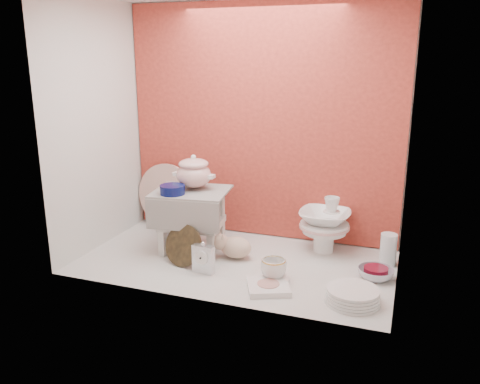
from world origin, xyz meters
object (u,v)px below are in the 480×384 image
object	(u,v)px
gold_rim_teacup	(274,269)
crystal_bowl	(376,274)
porcelain_tower	(324,224)
dinner_plate_stack	(353,295)
blue_white_vase	(176,212)
soup_tureen	(194,172)
floral_platter	(167,196)
plush_pig	(236,247)
step_stool	(192,220)
mantel_clock	(203,258)

from	to	relation	value
gold_rim_teacup	crystal_bowl	xyz separation A→B (m)	(0.52, 0.20, -0.04)
porcelain_tower	dinner_plate_stack	bearing A→B (deg)	-67.39
dinner_plate_stack	crystal_bowl	bearing A→B (deg)	74.87
blue_white_vase	porcelain_tower	xyz separation A→B (m)	(1.02, -0.03, 0.04)
soup_tureen	floral_platter	xyz separation A→B (m)	(-0.35, 0.29, -0.26)
blue_white_vase	plush_pig	size ratio (longest dim) A/B	1.14
plush_pig	gold_rim_teacup	xyz separation A→B (m)	(0.29, -0.21, -0.01)
blue_white_vase	gold_rim_teacup	xyz separation A→B (m)	(0.84, -0.52, -0.07)
floral_platter	crystal_bowl	world-z (taller)	floral_platter
porcelain_tower	blue_white_vase	bearing A→B (deg)	178.52
floral_platter	porcelain_tower	distance (m)	1.12
blue_white_vase	dinner_plate_stack	distance (m)	1.42
step_stool	floral_platter	bearing A→B (deg)	128.22
plush_pig	mantel_clock	bearing A→B (deg)	-104.98
floral_platter	crystal_bowl	size ratio (longest dim) A/B	2.35
floral_platter	dinner_plate_stack	xyz separation A→B (m)	(1.37, -0.69, -0.19)
crystal_bowl	porcelain_tower	size ratio (longest dim) A/B	0.54
plush_pig	porcelain_tower	xyz separation A→B (m)	(0.47, 0.29, 0.10)
plush_pig	step_stool	bearing A→B (deg)	179.49
blue_white_vase	porcelain_tower	bearing A→B (deg)	-1.48
soup_tureen	plush_pig	xyz separation A→B (m)	(0.30, -0.08, -0.42)
blue_white_vase	crystal_bowl	world-z (taller)	blue_white_vase
soup_tureen	plush_pig	world-z (taller)	soup_tureen
step_stool	crystal_bowl	distance (m)	1.12
floral_platter	dinner_plate_stack	world-z (taller)	floral_platter
floral_platter	plush_pig	size ratio (longest dim) A/B	1.86
dinner_plate_stack	crystal_bowl	size ratio (longest dim) A/B	1.41
gold_rim_teacup	step_stool	bearing A→B (deg)	157.38
step_stool	gold_rim_teacup	xyz separation A→B (m)	(0.59, -0.25, -0.12)
floral_platter	plush_pig	bearing A→B (deg)	-29.98
blue_white_vase	crystal_bowl	bearing A→B (deg)	-13.36
plush_pig	gold_rim_teacup	world-z (taller)	plush_pig
floral_platter	plush_pig	world-z (taller)	floral_platter
plush_pig	porcelain_tower	bearing A→B (deg)	38.29
soup_tureen	crystal_bowl	size ratio (longest dim) A/B	1.31
mantel_clock	porcelain_tower	bearing A→B (deg)	49.44
soup_tureen	floral_platter	distance (m)	0.53
step_stool	mantel_clock	world-z (taller)	step_stool
soup_tureen	step_stool	bearing A→B (deg)	-88.32
floral_platter	blue_white_vase	xyz separation A→B (m)	(0.10, -0.06, -0.09)
dinner_plate_stack	gold_rim_teacup	bearing A→B (deg)	165.58
dinner_plate_stack	crystal_bowl	xyz separation A→B (m)	(0.08, 0.31, -0.01)
gold_rim_teacup	blue_white_vase	bearing A→B (deg)	148.14
blue_white_vase	crystal_bowl	distance (m)	1.40
blue_white_vase	mantel_clock	size ratio (longest dim) A/B	1.52
floral_platter	dinner_plate_stack	size ratio (longest dim) A/B	1.67
gold_rim_teacup	crystal_bowl	distance (m)	0.55
plush_pig	dinner_plate_stack	xyz separation A→B (m)	(0.72, -0.32, -0.03)
porcelain_tower	crystal_bowl	bearing A→B (deg)	-41.27
mantel_clock	gold_rim_teacup	world-z (taller)	mantel_clock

